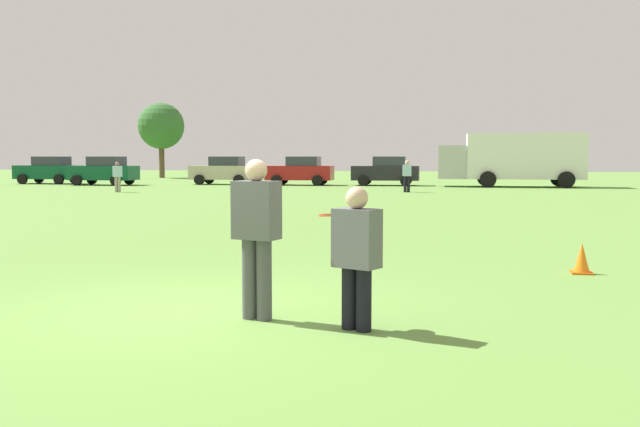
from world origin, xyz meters
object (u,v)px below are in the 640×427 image
parked_car_center (224,170)px  parked_car_near_left (49,170)px  parked_car_mid_right (301,171)px  bystander_sideline_watcher (117,175)px  player_defender (357,251)px  parked_car_near_right (386,171)px  player_thrower (257,230)px  frisbee (331,215)px  traffic_cone (582,259)px  bystander_far_jogger (407,174)px  box_truck (514,158)px  parked_car_mid_left (104,171)px

parked_car_center → parked_car_near_left: bearing=-175.1°
parked_car_center → parked_car_mid_right: same height
parked_car_center → bystander_sideline_watcher: 10.95m
player_defender → parked_car_near_right: size_ratio=0.36×
player_thrower → parked_car_near_right: size_ratio=0.42×
parked_car_near_left → parked_car_mid_right: 17.08m
player_defender → parked_car_center: (-13.88, 37.16, 0.09)m
frisbee → parked_car_near_right: size_ratio=0.06×
player_thrower → frisbee: size_ratio=6.58×
player_thrower → parked_car_near_left: (-24.65, 35.85, -0.09)m
player_thrower → parked_car_mid_right: size_ratio=0.42×
frisbee → traffic_cone: 5.23m
parked_car_center → bystander_far_jogger: (12.42, -8.00, -0.01)m
player_defender → parked_car_near_left: 44.41m
traffic_cone → box_truck: 32.78m
parked_car_mid_right → bystander_sideline_watcher: bearing=-124.3°
parked_car_center → bystander_sideline_watcher: parked_car_center is taller
frisbee → parked_car_center: (-13.56, 36.88, -0.26)m
parked_car_mid_right → bystander_sideline_watcher: 12.83m
parked_car_near_right → bystander_sideline_watcher: 16.82m
parked_car_mid_left → box_truck: 25.58m
parked_car_near_left → traffic_cone: bearing=-48.0°
parked_car_near_left → parked_car_mid_right: same height
frisbee → bystander_far_jogger: bearing=92.3°
parked_car_near_left → box_truck: (30.19, 0.83, 0.83)m
parked_car_near_left → player_defender: bearing=-54.5°
parked_car_near_left → bystander_sideline_watcher: parked_car_near_left is taller
bystander_sideline_watcher → player_thrower: bearing=-60.4°
player_defender → frisbee: (-0.32, 0.28, 0.35)m
traffic_cone → parked_car_mid_left: parked_car_mid_left is taller
traffic_cone → parked_car_near_left: (-28.75, 31.88, 0.69)m
parked_car_near_left → parked_car_center: size_ratio=1.00×
parked_car_mid_left → bystander_sideline_watcher: (5.10, -8.28, -0.05)m
player_defender → parked_car_mid_right: parked_car_mid_right is taller
frisbee → parked_car_center: size_ratio=0.06×
parked_car_near_right → parked_car_near_left: bearing=-176.6°
traffic_cone → parked_car_mid_left: size_ratio=0.11×
parked_car_mid_right → parked_car_near_right: size_ratio=1.00×
parked_car_mid_right → box_truck: (13.13, -0.05, 0.83)m
bystander_sideline_watcher → parked_car_near_left: bearing=135.3°
parked_car_near_left → bystander_far_jogger: bearing=-16.0°
player_defender → box_truck: 37.23m
parked_car_near_left → parked_car_mid_right: (17.06, 0.88, 0.00)m
bystander_far_jogger → frisbee: bearing=-87.7°
parked_car_near_left → parked_car_mid_left: 4.94m
player_thrower → box_truck: (5.54, 36.68, 0.74)m
parked_car_mid_left → parked_car_center: size_ratio=1.00×
parked_car_near_right → parked_car_center: bearing=-178.2°
parked_car_near_left → parked_car_near_right: same height
parked_car_mid_left → box_truck: (25.46, 2.26, 0.83)m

